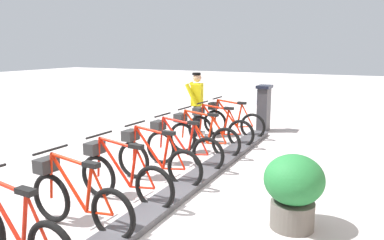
% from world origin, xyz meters
% --- Properties ---
extents(ground_plane, '(60.00, 60.00, 0.00)m').
position_xyz_m(ground_plane, '(0.00, 0.00, 0.00)').
color(ground_plane, beige).
extents(dock_rail_base, '(0.44, 10.18, 0.10)m').
position_xyz_m(dock_rail_base, '(0.00, 0.00, 0.05)').
color(dock_rail_base, '#47474C').
rests_on(dock_rail_base, ground).
extents(payment_kiosk, '(0.36, 0.52, 1.28)m').
position_xyz_m(payment_kiosk, '(0.05, -5.56, 0.67)').
color(payment_kiosk, '#38383D').
rests_on(payment_kiosk, ground).
extents(bike_docked_0, '(1.72, 0.54, 1.02)m').
position_xyz_m(bike_docked_0, '(0.62, -4.49, 0.43)').
color(bike_docked_0, black).
rests_on(bike_docked_0, ground).
extents(bike_docked_1, '(1.72, 0.54, 1.02)m').
position_xyz_m(bike_docked_1, '(0.62, -3.55, 0.43)').
color(bike_docked_1, black).
rests_on(bike_docked_1, ground).
extents(bike_docked_2, '(1.72, 0.54, 1.02)m').
position_xyz_m(bike_docked_2, '(0.62, -2.62, 0.43)').
color(bike_docked_2, black).
rests_on(bike_docked_2, ground).
extents(bike_docked_3, '(1.72, 0.54, 1.02)m').
position_xyz_m(bike_docked_3, '(0.62, -1.68, 0.43)').
color(bike_docked_3, black).
rests_on(bike_docked_3, ground).
extents(bike_docked_4, '(1.72, 0.54, 1.02)m').
position_xyz_m(bike_docked_4, '(0.62, -0.74, 0.43)').
color(bike_docked_4, black).
rests_on(bike_docked_4, ground).
extents(bike_docked_5, '(1.72, 0.54, 1.02)m').
position_xyz_m(bike_docked_5, '(0.62, 0.20, 0.43)').
color(bike_docked_5, black).
rests_on(bike_docked_5, ground).
extents(bike_docked_6, '(1.72, 0.54, 1.02)m').
position_xyz_m(bike_docked_6, '(0.62, 1.13, 0.43)').
color(bike_docked_6, black).
rests_on(bike_docked_6, ground).
extents(bike_docked_7, '(1.72, 0.54, 1.02)m').
position_xyz_m(bike_docked_7, '(0.62, 2.07, 0.43)').
color(bike_docked_7, black).
rests_on(bike_docked_7, ground).
extents(worker_near_rack, '(0.51, 0.68, 1.66)m').
position_xyz_m(worker_near_rack, '(1.47, -4.21, 0.91)').
color(worker_near_rack, white).
rests_on(worker_near_rack, ground).
extents(planter_bush, '(0.76, 0.76, 0.97)m').
position_xyz_m(planter_bush, '(-1.82, -0.12, 0.54)').
color(planter_bush, '#59544C').
rests_on(planter_bush, ground).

